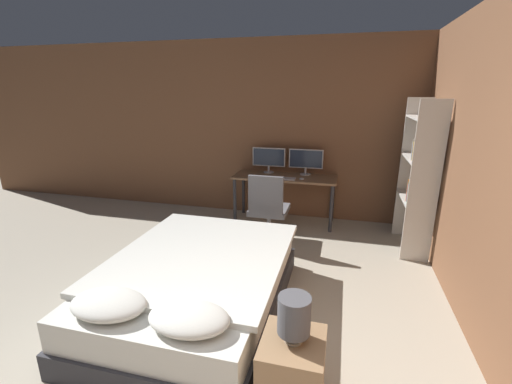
{
  "coord_description": "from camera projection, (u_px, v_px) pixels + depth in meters",
  "views": [
    {
      "loc": [
        0.75,
        -1.08,
        1.96
      ],
      "look_at": [
        -0.26,
        2.83,
        0.75
      ],
      "focal_mm": 24.0,
      "sensor_mm": 36.0,
      "label": 1
    }
  ],
  "objects": [
    {
      "name": "bedside_lamp",
      "position": [
        294.0,
        315.0,
        2.01
      ],
      "size": [
        0.2,
        0.2,
        0.3
      ],
      "color": "gray",
      "rests_on": "nightstand"
    },
    {
      "name": "keyboard",
      "position": [
        283.0,
        178.0,
        4.94
      ],
      "size": [
        0.37,
        0.13,
        0.02
      ],
      "color": "#B7B7BC",
      "rests_on": "desk"
    },
    {
      "name": "wall_side_right",
      "position": [
        511.0,
        184.0,
        2.3
      ],
      "size": [
        0.06,
        12.0,
        2.7
      ],
      "color": "brown",
      "rests_on": "ground_plane"
    },
    {
      "name": "wall_back",
      "position": [
        295.0,
        131.0,
        5.23
      ],
      "size": [
        12.0,
        0.06,
        2.7
      ],
      "color": "brown",
      "rests_on": "ground_plane"
    },
    {
      "name": "bed",
      "position": [
        197.0,
        285.0,
        3.09
      ],
      "size": [
        1.51,
        2.08,
        0.6
      ],
      "color": "#2D2D33",
      "rests_on": "ground_plane"
    },
    {
      "name": "monitor_right",
      "position": [
        306.0,
        160.0,
        5.13
      ],
      "size": [
        0.51,
        0.16,
        0.39
      ],
      "color": "#B7B7BC",
      "rests_on": "desk"
    },
    {
      "name": "bookshelf",
      "position": [
        420.0,
        171.0,
        4.08
      ],
      "size": [
        0.32,
        0.82,
        1.87
      ],
      "color": "beige",
      "rests_on": "ground_plane"
    },
    {
      "name": "monitor_left",
      "position": [
        269.0,
        158.0,
        5.27
      ],
      "size": [
        0.51,
        0.16,
        0.39
      ],
      "color": "#B7B7BC",
      "rests_on": "desk"
    },
    {
      "name": "nightstand",
      "position": [
        292.0,
        375.0,
        2.13
      ],
      "size": [
        0.39,
        0.42,
        0.51
      ],
      "color": "#997551",
      "rests_on": "ground_plane"
    },
    {
      "name": "desk",
      "position": [
        285.0,
        182.0,
        5.13
      ],
      "size": [
        1.53,
        0.56,
        0.72
      ],
      "color": "#846042",
      "rests_on": "ground_plane"
    },
    {
      "name": "office_chair",
      "position": [
        268.0,
        214.0,
        4.51
      ],
      "size": [
        0.52,
        0.52,
        0.94
      ],
      "color": "black",
      "rests_on": "ground_plane"
    },
    {
      "name": "computer_mouse",
      "position": [
        302.0,
        179.0,
        4.87
      ],
      "size": [
        0.07,
        0.05,
        0.04
      ],
      "color": "#B7B7BC",
      "rests_on": "desk"
    }
  ]
}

